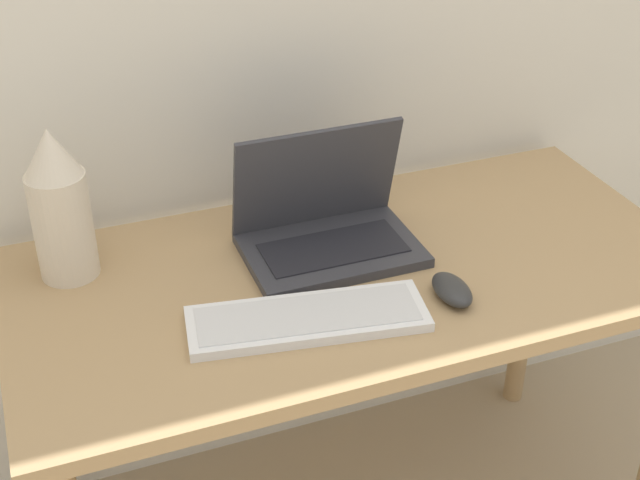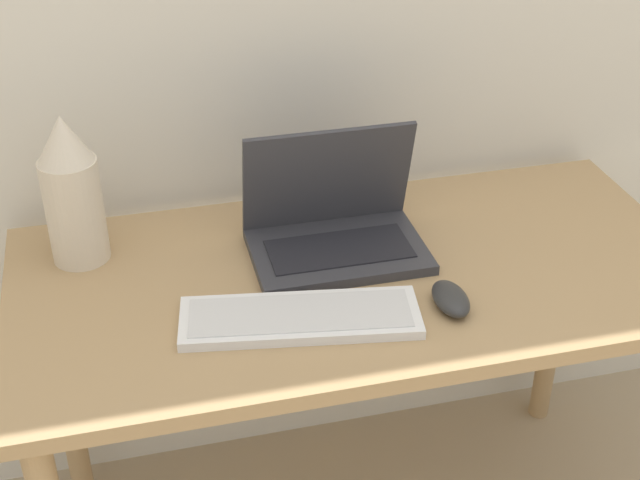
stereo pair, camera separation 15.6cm
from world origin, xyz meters
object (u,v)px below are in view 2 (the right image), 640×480
at_px(keyboard, 300,317).
at_px(mouse, 451,299).
at_px(vase, 72,191).
at_px(laptop, 334,225).
at_px(mp3_player, 283,281).

xyz_separation_m(keyboard, mouse, (0.26, -0.02, 0.01)).
relative_size(keyboard, vase, 1.46).
bearing_deg(laptop, mp3_player, -141.98).
relative_size(laptop, keyboard, 0.77).
bearing_deg(mp3_player, vase, 152.98).
height_order(laptop, mouse, laptop).
bearing_deg(laptop, vase, 169.94).
xyz_separation_m(mouse, vase, (-0.62, 0.32, 0.13)).
height_order(mouse, vase, vase).
distance_m(keyboard, mouse, 0.27).
height_order(vase, mp3_player, vase).
height_order(laptop, keyboard, laptop).
bearing_deg(mp3_player, laptop, 38.02).
relative_size(keyboard, mp3_player, 8.28).
bearing_deg(laptop, mouse, -58.13).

